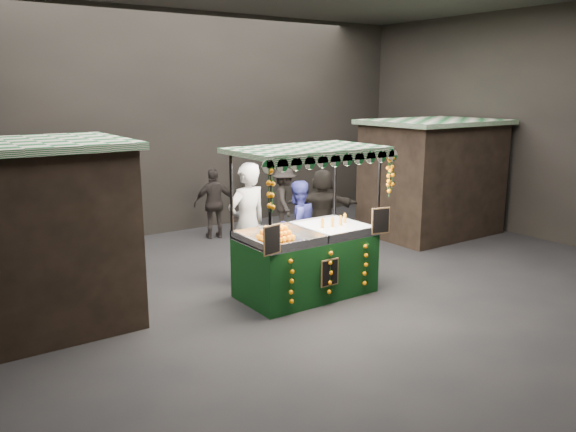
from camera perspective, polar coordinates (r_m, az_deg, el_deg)
ground at (r=9.77m, az=3.10°, el=-7.05°), size 12.00×12.00×0.00m
market_hall at (r=9.20m, az=3.35°, el=13.20°), size 12.10×10.10×5.05m
neighbour_stall_left at (r=8.58m, az=-25.29°, el=-1.93°), size 3.00×2.20×2.60m
neighbour_stall_right at (r=13.48m, az=14.14°, el=3.80°), size 3.00×2.20×2.60m
juice_stall at (r=9.18m, az=1.98°, el=-3.46°), size 2.47×1.45×2.39m
vendor_grey at (r=9.70m, az=-4.08°, el=-0.78°), size 0.82×0.60×2.09m
vendor_blue at (r=10.44m, az=0.95°, el=-0.98°), size 0.84×0.67×1.66m
shopper_0 at (r=10.44m, az=-22.38°, el=-1.78°), size 0.75×0.68×1.72m
shopper_1 at (r=13.54m, az=9.22°, el=2.18°), size 1.07×1.03×1.75m
shopper_2 at (r=12.81m, az=-7.33°, el=1.25°), size 0.99×0.61×1.57m
shopper_3 at (r=13.16m, az=-0.36°, el=1.57°), size 0.96×1.14×1.53m
shopper_4 at (r=11.81m, az=-19.17°, el=-0.03°), size 0.98×0.90×1.69m
shopper_5 at (r=12.16m, az=3.44°, el=0.91°), size 1.52×1.29×1.65m
shopper_6 at (r=14.00m, az=-4.05°, el=2.23°), size 0.39×0.57×1.54m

